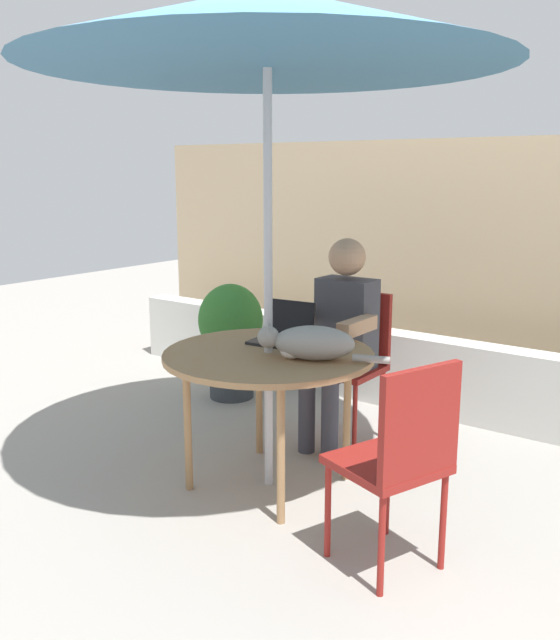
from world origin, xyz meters
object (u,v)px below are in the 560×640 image
(laptop, at_px, (284,330))
(cat, at_px, (309,343))
(chair_empty, at_px, (401,451))
(person_seated, at_px, (340,330))
(potted_plant_near_fence, at_px, (231,333))
(patio_table, at_px, (268,362))
(patio_umbrella, at_px, (267,28))
(chair_occupied, at_px, (353,352))

(laptop, bearing_deg, cat, -35.70)
(chair_empty, height_order, person_seated, person_seated)
(person_seated, relative_size, potted_plant_near_fence, 1.48)
(cat, bearing_deg, patio_table, -178.80)
(patio_table, xyz_separation_m, potted_plant_near_fence, (-1.09, 0.98, -0.19))
(chair_empty, relative_size, cat, 1.49)
(cat, distance_m, potted_plant_near_fence, 1.69)
(patio_umbrella, height_order, person_seated, patio_umbrella)
(chair_empty, bearing_deg, laptop, 150.36)
(patio_umbrella, distance_m, chair_occupied, 1.94)
(patio_table, height_order, chair_empty, chair_empty)
(patio_umbrella, distance_m, chair_empty, 2.00)
(laptop, bearing_deg, person_seated, 82.30)
(chair_empty, distance_m, potted_plant_near_fence, 2.41)
(patio_table, relative_size, patio_umbrella, 0.44)
(patio_umbrella, bearing_deg, potted_plant_near_fence, 138.08)
(laptop, relative_size, potted_plant_near_fence, 0.39)
(chair_occupied, relative_size, chair_empty, 1.00)
(patio_table, relative_size, person_seated, 0.87)
(patio_table, bearing_deg, person_seated, 90.00)
(patio_umbrella, xyz_separation_m, cat, (0.25, 0.01, -1.47))
(patio_umbrella, bearing_deg, chair_occupied, 90.00)
(chair_occupied, distance_m, chair_empty, 1.51)
(patio_umbrella, distance_m, laptop, 1.51)
(patio_umbrella, distance_m, cat, 1.49)
(patio_table, relative_size, potted_plant_near_fence, 1.29)
(chair_empty, xyz_separation_m, potted_plant_near_fence, (-2.02, 1.32, -0.06))
(laptop, height_order, potted_plant_near_fence, laptop)
(chair_occupied, relative_size, cat, 1.49)
(person_seated, relative_size, laptop, 3.81)
(chair_occupied, bearing_deg, patio_table, -90.00)
(potted_plant_near_fence, bearing_deg, person_seated, -14.35)
(laptop, distance_m, cat, 0.38)
(person_seated, distance_m, potted_plant_near_fence, 1.15)
(patio_table, distance_m, laptop, 0.26)
(chair_empty, height_order, laptop, laptop)
(person_seated, height_order, cat, person_seated)
(potted_plant_near_fence, bearing_deg, chair_occupied, -6.31)
(person_seated, bearing_deg, cat, -70.53)
(person_seated, relative_size, cat, 2.04)
(laptop, bearing_deg, patio_table, -74.33)
(patio_umbrella, xyz_separation_m, laptop, (-0.06, 0.23, -1.49))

